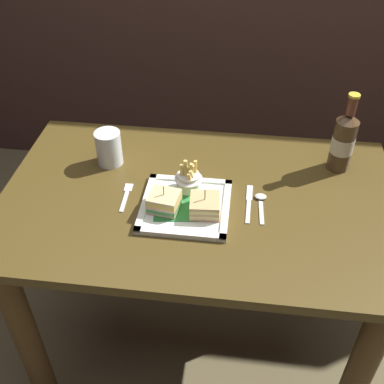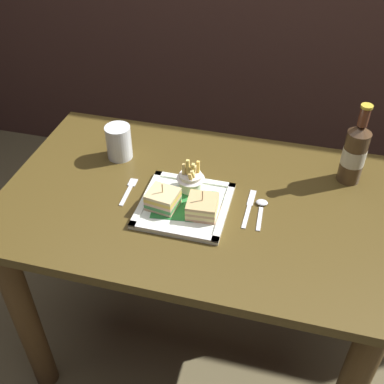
{
  "view_description": "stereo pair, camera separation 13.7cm",
  "coord_description": "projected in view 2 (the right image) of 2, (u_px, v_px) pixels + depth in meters",
  "views": [
    {
      "loc": [
        0.12,
        -1.07,
        1.69
      ],
      "look_at": [
        -0.02,
        -0.03,
        0.82
      ],
      "focal_mm": 44.31,
      "sensor_mm": 36.0,
      "label": 1
    },
    {
      "loc": [
        0.25,
        -1.04,
        1.69
      ],
      "look_at": [
        -0.02,
        -0.03,
        0.82
      ],
      "focal_mm": 44.31,
      "sensor_mm": 36.0,
      "label": 2
    }
  ],
  "objects": [
    {
      "name": "ground_plane",
      "position": [
        197.0,
        343.0,
        1.91
      ],
      "size": [
        6.0,
        6.0,
        0.0
      ],
      "primitive_type": "plane",
      "color": "brown"
    },
    {
      "name": "dining_table",
      "position": [
        199.0,
        239.0,
        1.52
      ],
      "size": [
        1.19,
        0.73,
        0.78
      ],
      "color": "#4C3B18",
      "rests_on": "ground_plane"
    },
    {
      "name": "square_plate",
      "position": [
        184.0,
        206.0,
        1.37
      ],
      "size": [
        0.25,
        0.25,
        0.02
      ],
      "color": "white",
      "rests_on": "dining_table"
    },
    {
      "name": "sandwich_half_left",
      "position": [
        163.0,
        199.0,
        1.35
      ],
      "size": [
        0.09,
        0.09,
        0.08
      ],
      "color": "#DFB18B",
      "rests_on": "square_plate"
    },
    {
      "name": "sandwich_half_right",
      "position": [
        202.0,
        207.0,
        1.33
      ],
      "size": [
        0.09,
        0.09,
        0.08
      ],
      "color": "tan",
      "rests_on": "square_plate"
    },
    {
      "name": "fries_cup",
      "position": [
        191.0,
        178.0,
        1.4
      ],
      "size": [
        0.08,
        0.08,
        0.11
      ],
      "color": "silver",
      "rests_on": "square_plate"
    },
    {
      "name": "beer_bottle",
      "position": [
        355.0,
        152.0,
        1.41
      ],
      "size": [
        0.07,
        0.07,
        0.26
      ],
      "color": "#4E3822",
      "rests_on": "dining_table"
    },
    {
      "name": "water_glass",
      "position": [
        119.0,
        144.0,
        1.54
      ],
      "size": [
        0.08,
        0.08,
        0.11
      ],
      "color": "silver",
      "rests_on": "dining_table"
    },
    {
      "name": "fork",
      "position": [
        129.0,
        190.0,
        1.44
      ],
      "size": [
        0.03,
        0.13,
        0.0
      ],
      "color": "silver",
      "rests_on": "dining_table"
    },
    {
      "name": "knife",
      "position": [
        249.0,
        207.0,
        1.38
      ],
      "size": [
        0.02,
        0.17,
        0.0
      ],
      "color": "silver",
      "rests_on": "dining_table"
    },
    {
      "name": "spoon",
      "position": [
        261.0,
        207.0,
        1.37
      ],
      "size": [
        0.04,
        0.13,
        0.01
      ],
      "color": "silver",
      "rests_on": "dining_table"
    }
  ]
}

